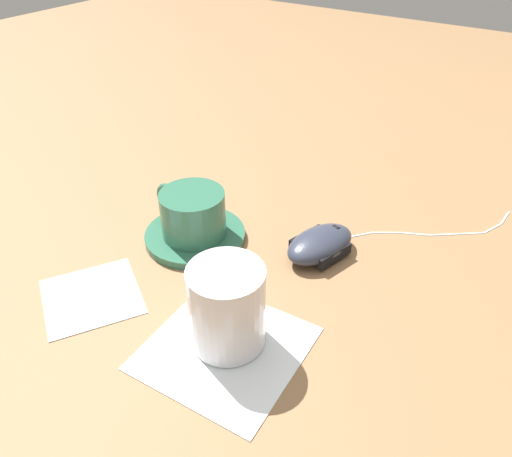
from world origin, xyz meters
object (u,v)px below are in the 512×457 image
(saucer, at_px, (195,235))
(coffee_cup, at_px, (192,213))
(computer_mouse, at_px, (320,244))
(drinking_glass, at_px, (227,307))

(saucer, bearing_deg, coffee_cup, 137.80)
(coffee_cup, bearing_deg, saucer, -42.20)
(computer_mouse, relative_size, drinking_glass, 1.22)
(drinking_glass, bearing_deg, computer_mouse, -3.38)
(drinking_glass, bearing_deg, saucer, 50.03)
(saucer, relative_size, drinking_glass, 1.45)
(saucer, xyz_separation_m, drinking_glass, (-0.13, -0.15, 0.05))
(saucer, distance_m, coffee_cup, 0.04)
(coffee_cup, bearing_deg, computer_mouse, -67.60)
(coffee_cup, height_order, drinking_glass, drinking_glass)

